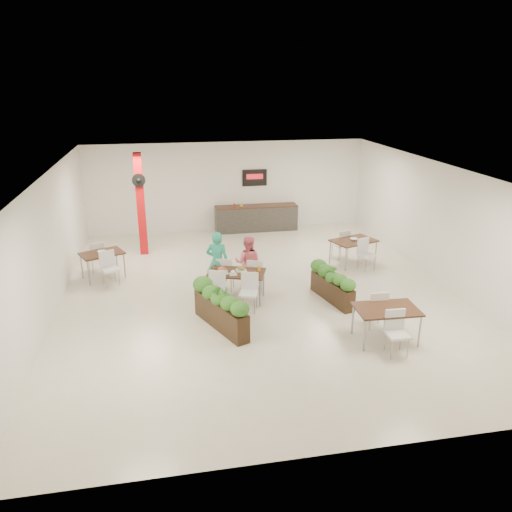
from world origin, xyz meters
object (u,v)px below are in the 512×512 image
Objects in this scene: diner_woman at (248,263)px; diner_man at (217,262)px; side_table_b at (353,244)px; service_counter at (256,217)px; side_table_a at (102,257)px; planter_right at (332,283)px; side_table_c at (386,313)px; main_table at (236,276)px; red_column at (141,203)px; planter_left at (221,307)px.

diner_man is at bearing 19.13° from diner_woman.
diner_woman is 3.66m from side_table_b.
diner_woman is at bearing -103.07° from service_counter.
side_table_a is 0.99× the size of side_table_b.
service_counter is 1.80× the size of side_table_b.
planter_right is 1.05× the size of side_table_c.
diner_woman is 0.88× the size of side_table_b.
diner_woman reaches higher than main_table.
side_table_c is at bearing -78.22° from planter_right.
main_table is 1.13× the size of planter_right.
red_column is at bearing -31.58° from diner_woman.
service_counter is 1.61× the size of planter_left.
side_table_c is at bearing -61.39° from side_table_a.
side_table_c is (3.37, -1.21, 0.12)m from planter_left.
service_counter is at bearing 25.00° from red_column.
main_table is at bearing -55.75° from side_table_a.
service_counter is at bearing 100.05° from side_table_c.
planter_left is 1.14× the size of side_table_c.
side_table_a is 1.01× the size of side_table_c.
side_table_a is 7.86m from side_table_c.
diner_man is (-0.39, 0.65, 0.18)m from main_table.
main_table is 4.29m from side_table_b.
main_table is 1.55m from planter_left.
service_counter is 5.64m from diner_man.
planter_left reaches higher than side_table_b.
service_counter is (4.00, 1.86, -1.15)m from red_column.
side_table_b is at bearing 37.29° from planter_left.
side_table_a is (-1.07, -1.91, -1.02)m from red_column.
main_table is at bearing 168.00° from planter_right.
side_table_b is at bearing -140.58° from diner_woman.
diner_woman is 4.13m from side_table_a.
service_counter reaches higher than side_table_b.
main_table is 0.78m from diner_woman.
diner_man is at bearing 136.30° from side_table_c.
red_column is at bearing 108.17° from planter_left.
diner_man is 0.99× the size of side_table_c.
red_column reaches higher than diner_woman.
side_table_a is (-5.07, -3.78, 0.13)m from service_counter.
main_table is 1.17× the size of side_table_a.
planter_right is 6.37m from side_table_a.
side_table_b is (3.84, 1.92, 0.00)m from main_table.
diner_woman is 2.28m from planter_right.
service_counter reaches higher than planter_right.
side_table_b and side_table_c have the same top height.
service_counter reaches higher than side_table_c.
service_counter is 1.82× the size of side_table_a.
diner_man is (-2.02, -5.26, 0.32)m from service_counter.
red_column reaches higher than service_counter.
service_counter is at bearing -91.88° from diner_man.
main_table reaches higher than planter_right.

